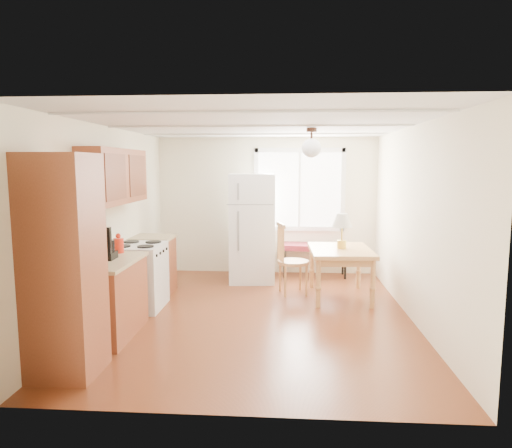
# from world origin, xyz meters

# --- Properties ---
(room_shell) EXTENTS (4.60, 5.60, 2.62)m
(room_shell) POSITION_xyz_m (0.00, 0.00, 1.25)
(room_shell) COLOR #4F2110
(room_shell) RESTS_ON ground
(kitchen_run) EXTENTS (0.65, 3.40, 2.20)m
(kitchen_run) POSITION_xyz_m (-1.72, -0.63, 0.84)
(kitchen_run) COLOR brown
(kitchen_run) RESTS_ON ground
(window_unit) EXTENTS (1.64, 0.05, 1.51)m
(window_unit) POSITION_xyz_m (0.60, 2.47, 1.55)
(window_unit) COLOR white
(window_unit) RESTS_ON room_shell
(pendant_light) EXTENTS (0.26, 0.26, 0.40)m
(pendant_light) POSITION_xyz_m (0.70, 0.40, 2.24)
(pendant_light) COLOR #301D15
(pendant_light) RESTS_ON room_shell
(refrigerator) EXTENTS (0.81, 0.82, 1.85)m
(refrigerator) POSITION_xyz_m (-0.22, 1.84, 0.92)
(refrigerator) COLOR white
(refrigerator) RESTS_ON ground
(bench) EXTENTS (1.32, 0.62, 0.59)m
(bench) POSITION_xyz_m (0.88, 2.22, 0.52)
(bench) COLOR maroon
(bench) RESTS_ON ground
(dining_table) EXTENTS (0.94, 1.22, 0.75)m
(dining_table) POSITION_xyz_m (1.19, 0.92, 0.64)
(dining_table) COLOR #B78046
(dining_table) RESTS_ON ground
(chair) EXTENTS (0.52, 0.52, 1.11)m
(chair) POSITION_xyz_m (0.38, 1.03, 0.64)
(chair) COLOR #B78046
(chair) RESTS_ON ground
(table_lamp) EXTENTS (0.30, 0.30, 0.53)m
(table_lamp) POSITION_xyz_m (1.20, 0.95, 1.13)
(table_lamp) COLOR gold
(table_lamp) RESTS_ON dining_table
(coffee_maker) EXTENTS (0.20, 0.26, 0.39)m
(coffee_maker) POSITION_xyz_m (-1.72, -0.82, 1.04)
(coffee_maker) COLOR black
(coffee_maker) RESTS_ON kitchen_run
(kettle) EXTENTS (0.13, 0.13, 0.25)m
(kettle) POSITION_xyz_m (-1.72, -0.40, 1.00)
(kettle) COLOR red
(kettle) RESTS_ON kitchen_run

